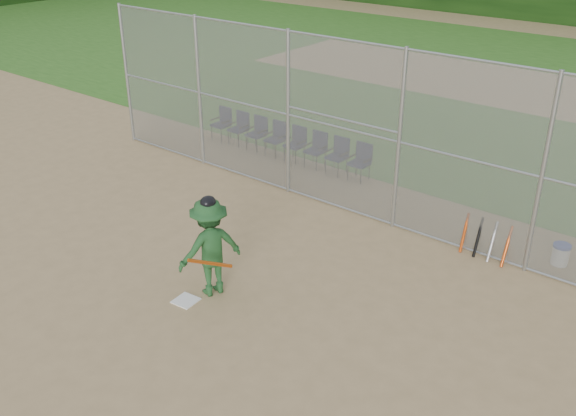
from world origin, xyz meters
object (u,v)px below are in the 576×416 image
Objects in this scene: home_plate at (186,301)px; water_cooler at (561,254)px; batter_at_plate at (210,247)px; chair_0 at (221,124)px.

home_plate is 0.92× the size of water_cooler.
batter_at_plate is 2.07× the size of chair_0.
water_cooler is at bearing 48.85° from home_plate.
chair_0 reaches higher than home_plate.
batter_at_plate reaches higher than chair_0.
home_plate is 7.45m from water_cooler.
water_cooler is 10.48m from chair_0.
batter_at_plate is at bearing 73.47° from home_plate.
batter_at_plate reaches higher than water_cooler.
water_cooler is 0.46× the size of chair_0.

